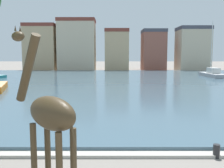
% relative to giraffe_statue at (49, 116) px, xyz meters
% --- Properties ---
extents(harbor_water, '(91.54, 49.50, 0.25)m').
position_rel_giraffe_statue_xyz_m(harbor_water, '(2.79, 28.17, -2.16)').
color(harbor_water, '#3D5666').
rests_on(harbor_water, ground).
extents(quay_edge_coping, '(91.54, 0.50, 0.12)m').
position_rel_giraffe_statue_xyz_m(quay_edge_coping, '(2.79, 3.17, -2.23)').
color(quay_edge_coping, '#ADA89E').
rests_on(quay_edge_coping, ground).
extents(giraffe_statue, '(2.13, 2.01, 4.48)m').
position_rel_giraffe_statue_xyz_m(giraffe_statue, '(0.00, 0.00, 0.00)').
color(giraffe_statue, '#42331E').
rests_on(giraffe_statue, ground).
extents(sailboat_grey, '(2.02, 7.76, 8.99)m').
position_rel_giraffe_statue_xyz_m(sailboat_grey, '(17.49, 35.31, -1.70)').
color(sailboat_grey, '#939399').
rests_on(sailboat_grey, ground).
extents(mooring_bollard, '(0.24, 0.24, 0.50)m').
position_rel_giraffe_statue_xyz_m(mooring_bollard, '(5.28, 3.02, -2.04)').
color(mooring_bollard, '#232326').
rests_on(mooring_bollard, ground).
extents(townhouse_wide_warehouse, '(7.57, 6.33, 11.15)m').
position_rel_giraffe_statue_xyz_m(townhouse_wide_warehouse, '(-15.71, 56.62, 3.30)').
color(townhouse_wide_warehouse, tan).
rests_on(townhouse_wide_warehouse, ground).
extents(townhouse_corner_house, '(8.87, 5.93, 12.27)m').
position_rel_giraffe_statue_xyz_m(townhouse_corner_house, '(-6.92, 55.90, 3.87)').
color(townhouse_corner_house, '#C6B293').
rests_on(townhouse_corner_house, ground).
extents(townhouse_narrow_midrow, '(5.66, 8.08, 9.83)m').
position_rel_giraffe_statue_xyz_m(townhouse_narrow_midrow, '(2.60, 56.56, 2.64)').
color(townhouse_narrow_midrow, tan).
rests_on(townhouse_narrow_midrow, ground).
extents(townhouse_end_terrace, '(5.68, 6.69, 9.94)m').
position_rel_giraffe_statue_xyz_m(townhouse_end_terrace, '(11.75, 57.80, 2.70)').
color(townhouse_end_terrace, '#8E5142').
rests_on(townhouse_end_terrace, ground).
extents(townhouse_tall_gabled, '(7.23, 6.81, 10.40)m').
position_rel_giraffe_statue_xyz_m(townhouse_tall_gabled, '(20.84, 55.77, 2.93)').
color(townhouse_tall_gabled, '#C6B293').
rests_on(townhouse_tall_gabled, ground).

